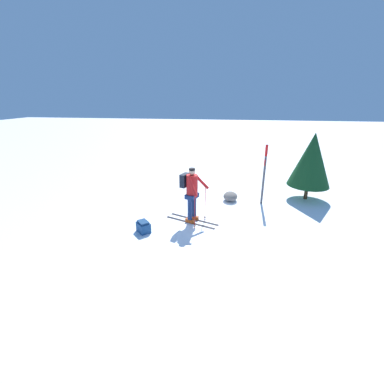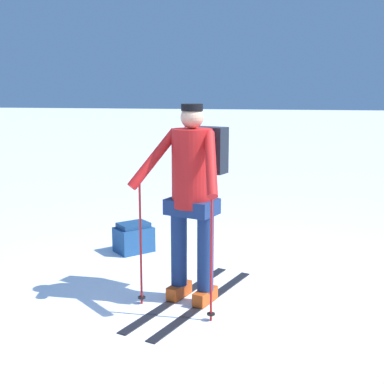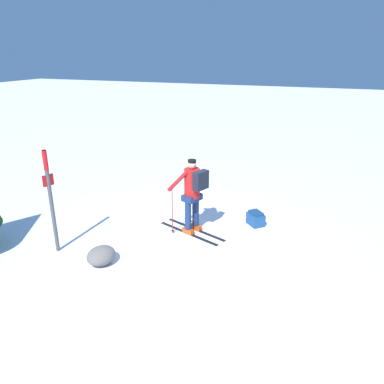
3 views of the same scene
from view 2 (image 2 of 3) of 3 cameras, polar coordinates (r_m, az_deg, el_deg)
ground_plane at (r=4.82m, az=4.95°, el=-12.85°), size 80.00×80.00×0.00m
skier at (r=4.80m, az=0.15°, el=0.50°), size 1.05×1.81×1.81m
dropped_backpack at (r=6.48m, az=-6.24°, el=-4.89°), size 0.52×0.52×0.36m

